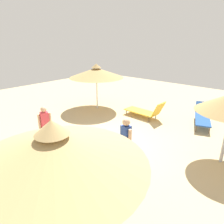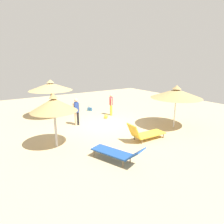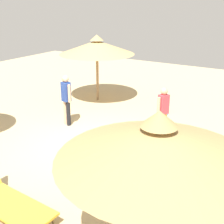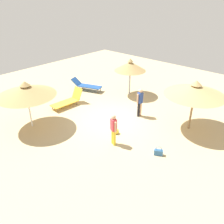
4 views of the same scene
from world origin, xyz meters
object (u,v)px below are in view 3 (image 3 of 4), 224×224
object	(u,v)px
person_standing_front	(163,110)
handbag	(166,109)
parasol_umbrella_center	(158,143)
parasol_umbrella_back	(97,47)
beach_ball	(131,133)
lounge_chair_far_left	(3,197)
person_standing_near_right	(66,97)

from	to	relation	value
person_standing_front	handbag	distance (m)	2.19
parasol_umbrella_center	handbag	bearing A→B (deg)	-69.19
parasol_umbrella_back	beach_ball	size ratio (longest dim) A/B	10.99
beach_ball	lounge_chair_far_left	bearing A→B (deg)	84.22
parasol_umbrella_back	parasol_umbrella_center	size ratio (longest dim) A/B	1.00
person_standing_near_right	handbag	size ratio (longest dim) A/B	3.71
handbag	beach_ball	size ratio (longest dim) A/B	1.68
parasol_umbrella_center	handbag	world-z (taller)	parasol_umbrella_center
lounge_chair_far_left	beach_ball	world-z (taller)	lounge_chair_far_left
parasol_umbrella_center	person_standing_near_right	world-z (taller)	parasol_umbrella_center
lounge_chair_far_left	person_standing_near_right	distance (m)	4.44
parasol_umbrella_back	lounge_chair_far_left	world-z (taller)	parasol_umbrella_back
parasol_umbrella_center	person_standing_front	size ratio (longest dim) A/B	1.90
parasol_umbrella_center	parasol_umbrella_back	bearing A→B (deg)	-49.39
parasol_umbrella_back	lounge_chair_far_left	xyz separation A→B (m)	(-2.44, 6.68, -1.76)
person_standing_near_right	handbag	distance (m)	3.61
parasol_umbrella_back	person_standing_near_right	size ratio (longest dim) A/B	1.76
person_standing_front	person_standing_near_right	distance (m)	3.07
parasol_umbrella_back	lounge_chair_far_left	size ratio (longest dim) A/B	1.43
person_standing_front	handbag	size ratio (longest dim) A/B	3.42
lounge_chair_far_left	beach_ball	size ratio (longest dim) A/B	7.68
lounge_chair_far_left	person_standing_front	world-z (taller)	person_standing_front
lounge_chair_far_left	handbag	size ratio (longest dim) A/B	4.56
parasol_umbrella_center	handbag	distance (m)	6.87
lounge_chair_far_left	handbag	world-z (taller)	lounge_chair_far_left
handbag	beach_ball	bearing A→B (deg)	88.75
person_standing_near_right	parasol_umbrella_back	bearing A→B (deg)	-76.41
person_standing_front	handbag	bearing A→B (deg)	-70.51
lounge_chair_far_left	person_standing_front	xyz separation A→B (m)	(-1.18, -4.75, 0.49)
parasol_umbrella_back	handbag	world-z (taller)	parasol_umbrella_back
lounge_chair_far_left	handbag	bearing A→B (deg)	-94.13
person_standing_near_right	handbag	xyz separation A→B (m)	(-2.28, -2.69, -0.78)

